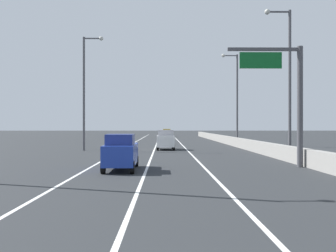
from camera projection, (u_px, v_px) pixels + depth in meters
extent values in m
plane|color=#26282B|center=(170.00, 142.00, 67.02)|extent=(320.00, 320.00, 0.00)
cube|color=silver|center=(132.00, 144.00, 57.97)|extent=(0.16, 130.00, 0.00)
cube|color=silver|center=(157.00, 144.00, 58.00)|extent=(0.16, 130.00, 0.00)
cube|color=silver|center=(181.00, 144.00, 58.04)|extent=(0.16, 130.00, 0.00)
cube|color=gray|center=(249.00, 145.00, 43.11)|extent=(0.60, 120.00, 1.10)
cylinder|color=#47474C|center=(300.00, 107.00, 25.28)|extent=(0.36, 0.36, 7.50)
cube|color=#47474C|center=(264.00, 49.00, 25.26)|extent=(4.50, 0.20, 0.20)
cube|color=#0C5923|center=(261.00, 60.00, 25.13)|extent=(2.60, 0.10, 1.00)
cylinder|color=#4C4C51|center=(290.00, 84.00, 32.50)|extent=(0.24, 0.24, 11.80)
cube|color=#4C4C51|center=(279.00, 12.00, 32.49)|extent=(1.80, 0.12, 0.12)
sphere|color=beige|center=(267.00, 12.00, 32.49)|extent=(0.44, 0.44, 0.44)
cylinder|color=#4C4C51|center=(237.00, 100.00, 52.69)|extent=(0.24, 0.24, 11.80)
cube|color=#4C4C51|center=(230.00, 56.00, 52.68)|extent=(1.80, 0.12, 0.12)
sphere|color=beige|center=(223.00, 56.00, 52.67)|extent=(0.44, 0.44, 0.44)
cylinder|color=#4C4C51|center=(84.00, 94.00, 42.35)|extent=(0.24, 0.24, 11.80)
cube|color=#4C4C51|center=(93.00, 38.00, 42.36)|extent=(1.80, 0.12, 0.12)
sphere|color=beige|center=(101.00, 38.00, 42.37)|extent=(0.44, 0.44, 0.44)
cube|color=#1E389E|center=(121.00, 154.00, 23.65)|extent=(1.76, 4.74, 1.14)
cube|color=navy|center=(120.00, 139.00, 23.18)|extent=(1.53, 2.14, 0.60)
cylinder|color=black|center=(112.00, 161.00, 25.55)|extent=(0.23, 0.68, 0.68)
cylinder|color=black|center=(136.00, 161.00, 25.58)|extent=(0.23, 0.68, 0.68)
cylinder|color=black|center=(103.00, 167.00, 21.73)|extent=(0.23, 0.68, 0.68)
cylinder|color=black|center=(132.00, 167.00, 21.76)|extent=(0.23, 0.68, 0.68)
cube|color=white|center=(166.00, 141.00, 44.12)|extent=(1.88, 4.39, 1.19)
cube|color=#96969E|center=(166.00, 133.00, 43.68)|extent=(1.64, 1.98, 0.60)
cylinder|color=black|center=(158.00, 146.00, 45.84)|extent=(0.23, 0.68, 0.68)
cylinder|color=black|center=(173.00, 146.00, 45.87)|extent=(0.23, 0.68, 0.68)
cylinder|color=black|center=(158.00, 147.00, 42.36)|extent=(0.23, 0.68, 0.68)
cylinder|color=black|center=(174.00, 147.00, 42.40)|extent=(0.23, 0.68, 0.68)
cube|color=gold|center=(167.00, 134.00, 93.04)|extent=(1.93, 4.04, 0.95)
cube|color=olive|center=(167.00, 130.00, 92.64)|extent=(1.68, 1.83, 0.60)
cylinder|color=black|center=(163.00, 136.00, 94.60)|extent=(0.23, 0.68, 0.68)
cylinder|color=black|center=(171.00, 136.00, 94.60)|extent=(0.23, 0.68, 0.68)
cylinder|color=black|center=(163.00, 136.00, 91.48)|extent=(0.23, 0.68, 0.68)
cylinder|color=black|center=(171.00, 136.00, 91.48)|extent=(0.23, 0.68, 0.68)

